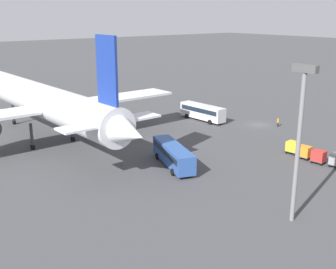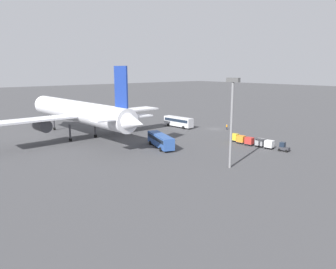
# 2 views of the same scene
# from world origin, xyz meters

# --- Properties ---
(ground_plane) EXTENTS (600.00, 600.00, 0.00)m
(ground_plane) POSITION_xyz_m (0.00, 0.00, 0.00)
(ground_plane) COLOR #424244
(airplane) EXTENTS (57.22, 49.17, 19.58)m
(airplane) POSITION_xyz_m (14.32, 39.32, 7.36)
(airplane) COLOR silver
(airplane) RESTS_ON ground
(shuttle_bus_near) EXTENTS (11.41, 3.37, 3.36)m
(shuttle_bus_near) POSITION_xyz_m (9.91, 6.63, 2.01)
(shuttle_bus_near) COLOR silver
(shuttle_bus_near) RESTS_ON ground
(shuttle_bus_far) EXTENTS (12.13, 6.35, 3.21)m
(shuttle_bus_far) POSITION_xyz_m (-8.23, 29.02, 1.93)
(shuttle_bus_far) COLOR #2D5199
(shuttle_bus_far) RESTS_ON ground
(baggage_tug) EXTENTS (2.53, 1.87, 2.10)m
(baggage_tug) POSITION_xyz_m (-29.78, 9.42, 0.94)
(baggage_tug) COLOR #333338
(baggage_tug) RESTS_ON ground
(worker_person) EXTENTS (0.38, 0.38, 1.74)m
(worker_person) POSITION_xyz_m (-3.38, -1.99, 0.87)
(worker_person) COLOR #1E1E2D
(worker_person) RESTS_ON ground
(cargo_cart_white) EXTENTS (2.19, 1.91, 2.06)m
(cargo_cart_white) POSITION_xyz_m (-26.35, 10.03, 1.19)
(cargo_cart_white) COLOR #38383D
(cargo_cart_white) RESTS_ON ground
(cargo_cart_grey) EXTENTS (2.19, 1.91, 2.06)m
(cargo_cart_grey) POSITION_xyz_m (-23.71, 10.00, 1.19)
(cargo_cart_grey) COLOR #38383D
(cargo_cart_grey) RESTS_ON ground
(cargo_cart_red) EXTENTS (2.19, 1.91, 2.06)m
(cargo_cart_red) POSITION_xyz_m (-21.07, 10.69, 1.19)
(cargo_cart_red) COLOR #38383D
(cargo_cart_red) RESTS_ON ground
(cargo_cart_orange) EXTENTS (2.19, 1.91, 2.06)m
(cargo_cart_orange) POSITION_xyz_m (-18.42, 10.56, 1.19)
(cargo_cart_orange) COLOR #38383D
(cargo_cart_orange) RESTS_ON ground
(cargo_cart_yellow) EXTENTS (2.19, 1.91, 2.06)m
(cargo_cart_yellow) POSITION_xyz_m (-15.78, 9.91, 1.19)
(cargo_cart_yellow) COLOR #38383D
(cargo_cart_yellow) RESTS_ON ground
(light_pole) EXTENTS (2.80, 0.70, 17.32)m
(light_pole) POSITION_xyz_m (-29.99, 29.31, 10.64)
(light_pole) COLOR slate
(light_pole) RESTS_ON ground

